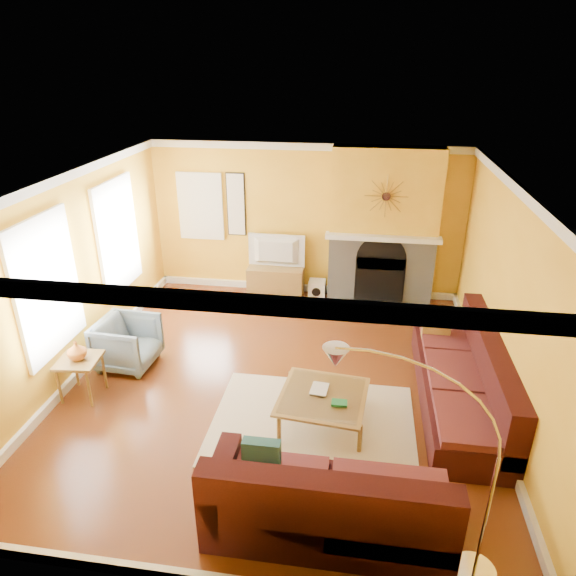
% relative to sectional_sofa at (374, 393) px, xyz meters
% --- Properties ---
extents(floor, '(5.50, 6.00, 0.02)m').
position_rel_sectional_sofa_xyz_m(floor, '(-1.24, 0.70, -0.46)').
color(floor, brown).
rests_on(floor, ground).
extents(ceiling, '(5.50, 6.00, 0.02)m').
position_rel_sectional_sofa_xyz_m(ceiling, '(-1.24, 0.70, 2.26)').
color(ceiling, white).
rests_on(ceiling, ground).
extents(wall_back, '(5.50, 0.02, 2.70)m').
position_rel_sectional_sofa_xyz_m(wall_back, '(-1.24, 3.71, 0.90)').
color(wall_back, yellow).
rests_on(wall_back, ground).
extents(wall_front, '(5.50, 0.02, 2.70)m').
position_rel_sectional_sofa_xyz_m(wall_front, '(-1.24, -2.31, 0.90)').
color(wall_front, yellow).
rests_on(wall_front, ground).
extents(wall_left, '(0.02, 6.00, 2.70)m').
position_rel_sectional_sofa_xyz_m(wall_left, '(-4.00, 0.70, 0.90)').
color(wall_left, yellow).
rests_on(wall_left, ground).
extents(wall_right, '(0.02, 6.00, 2.70)m').
position_rel_sectional_sofa_xyz_m(wall_right, '(1.52, 0.70, 0.90)').
color(wall_right, yellow).
rests_on(wall_right, ground).
extents(baseboard, '(5.50, 6.00, 0.12)m').
position_rel_sectional_sofa_xyz_m(baseboard, '(-1.24, 0.70, -0.39)').
color(baseboard, white).
rests_on(baseboard, floor).
extents(crown_molding, '(5.50, 6.00, 0.12)m').
position_rel_sectional_sofa_xyz_m(crown_molding, '(-1.24, 0.70, 2.19)').
color(crown_molding, white).
rests_on(crown_molding, ceiling).
extents(window_left_near, '(0.06, 1.22, 1.72)m').
position_rel_sectional_sofa_xyz_m(window_left_near, '(-3.96, 2.00, 1.05)').
color(window_left_near, white).
rests_on(window_left_near, wall_left).
extents(window_left_far, '(0.06, 1.22, 1.72)m').
position_rel_sectional_sofa_xyz_m(window_left_far, '(-3.96, 0.10, 1.05)').
color(window_left_far, white).
rests_on(window_left_far, wall_left).
extents(window_back, '(0.82, 0.06, 1.22)m').
position_rel_sectional_sofa_xyz_m(window_back, '(-3.14, 3.66, 1.10)').
color(window_back, white).
rests_on(window_back, wall_back).
extents(wall_art, '(0.34, 0.04, 1.14)m').
position_rel_sectional_sofa_xyz_m(wall_art, '(-2.49, 3.67, 1.15)').
color(wall_art, white).
rests_on(wall_art, wall_back).
extents(fireplace, '(1.80, 0.40, 2.70)m').
position_rel_sectional_sofa_xyz_m(fireplace, '(0.11, 3.50, 0.90)').
color(fireplace, gray).
rests_on(fireplace, floor).
extents(mantel, '(1.92, 0.22, 0.08)m').
position_rel_sectional_sofa_xyz_m(mantel, '(0.11, 3.26, 0.80)').
color(mantel, white).
rests_on(mantel, fireplace).
extents(hearth, '(1.80, 0.70, 0.06)m').
position_rel_sectional_sofa_xyz_m(hearth, '(0.11, 2.95, -0.42)').
color(hearth, gray).
rests_on(hearth, floor).
extents(sunburst, '(0.70, 0.04, 0.70)m').
position_rel_sectional_sofa_xyz_m(sunburst, '(0.11, 3.27, 1.50)').
color(sunburst, olive).
rests_on(sunburst, fireplace).
extents(rug, '(2.40, 1.80, 0.02)m').
position_rel_sectional_sofa_xyz_m(rug, '(-0.69, -0.11, -0.44)').
color(rug, beige).
rests_on(rug, floor).
extents(sectional_sofa, '(3.02, 3.99, 0.90)m').
position_rel_sectional_sofa_xyz_m(sectional_sofa, '(0.00, 0.00, 0.00)').
color(sectional_sofa, '#381213').
rests_on(sectional_sofa, floor).
extents(coffee_table, '(1.10, 1.10, 0.40)m').
position_rel_sectional_sofa_xyz_m(coffee_table, '(-0.59, -0.05, -0.25)').
color(coffee_table, white).
rests_on(coffee_table, floor).
extents(media_console, '(1.00, 0.45, 0.55)m').
position_rel_sectional_sofa_xyz_m(media_console, '(-1.74, 3.41, -0.17)').
color(media_console, olive).
rests_on(media_console, floor).
extents(tv, '(1.03, 0.16, 0.59)m').
position_rel_sectional_sofa_xyz_m(tv, '(-1.74, 3.41, 0.39)').
color(tv, black).
rests_on(tv, media_console).
extents(subwoofer, '(0.30, 0.30, 0.30)m').
position_rel_sectional_sofa_xyz_m(subwoofer, '(-0.99, 3.48, -0.30)').
color(subwoofer, white).
rests_on(subwoofer, floor).
extents(armchair, '(0.83, 0.80, 0.71)m').
position_rel_sectional_sofa_xyz_m(armchair, '(-3.40, 0.81, -0.10)').
color(armchair, slate).
rests_on(armchair, floor).
extents(side_table, '(0.54, 0.54, 0.55)m').
position_rel_sectional_sofa_xyz_m(side_table, '(-3.67, 0.03, -0.17)').
color(side_table, olive).
rests_on(side_table, floor).
extents(vase, '(0.27, 0.27, 0.25)m').
position_rel_sectional_sofa_xyz_m(vase, '(-3.67, 0.03, 0.22)').
color(vase, orange).
rests_on(vase, side_table).
extents(book, '(0.22, 0.29, 0.03)m').
position_rel_sectional_sofa_xyz_m(book, '(-0.74, 0.05, -0.04)').
color(book, white).
rests_on(book, coffee_table).
extents(arc_lamp, '(1.35, 0.36, 2.12)m').
position_rel_sectional_sofa_xyz_m(arc_lamp, '(0.29, -1.85, 0.61)').
color(arc_lamp, silver).
rests_on(arc_lamp, floor).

